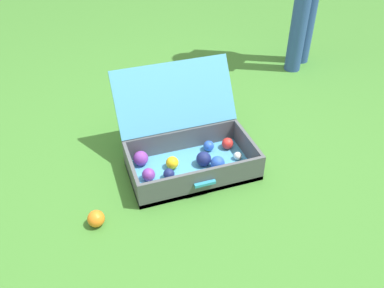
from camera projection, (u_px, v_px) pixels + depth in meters
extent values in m
plane|color=#3D7A2D|center=(201.00, 172.00, 2.17)|extent=(16.00, 16.00, 0.00)
cube|color=#4799C6|center=(192.00, 169.00, 2.16)|extent=(0.67, 0.37, 0.03)
cube|color=#4C5156|center=(132.00, 173.00, 2.04)|extent=(0.02, 0.37, 0.15)
cube|color=#4C5156|center=(247.00, 148.00, 2.21)|extent=(0.02, 0.37, 0.15)
cube|color=#4C5156|center=(204.00, 182.00, 1.99)|extent=(0.63, 0.02, 0.15)
cube|color=#4C5156|center=(182.00, 141.00, 2.26)|extent=(0.63, 0.02, 0.15)
cube|color=#4799C6|center=(175.00, 96.00, 2.20)|extent=(0.67, 0.22, 0.32)
cube|color=teal|center=(205.00, 184.00, 1.97)|extent=(0.11, 0.02, 0.02)
sphere|color=navy|center=(169.00, 174.00, 2.07)|extent=(0.06, 0.06, 0.06)
sphere|color=blue|center=(209.00, 146.00, 2.26)|extent=(0.06, 0.06, 0.06)
sphere|color=purple|center=(149.00, 175.00, 2.06)|extent=(0.07, 0.07, 0.07)
sphere|color=purple|center=(205.00, 174.00, 2.08)|extent=(0.05, 0.05, 0.05)
sphere|color=navy|center=(204.00, 159.00, 2.15)|extent=(0.08, 0.08, 0.08)
sphere|color=blue|center=(218.00, 163.00, 2.13)|extent=(0.08, 0.08, 0.08)
sphere|color=purple|center=(141.00, 158.00, 2.16)|extent=(0.08, 0.08, 0.08)
sphere|color=orange|center=(183.00, 182.00, 2.03)|extent=(0.05, 0.05, 0.05)
sphere|color=yellow|center=(172.00, 163.00, 2.14)|extent=(0.07, 0.07, 0.07)
sphere|color=orange|center=(247.00, 167.00, 2.12)|extent=(0.06, 0.06, 0.06)
sphere|color=orange|center=(151.00, 189.00, 1.97)|extent=(0.07, 0.07, 0.07)
sphere|color=red|center=(228.00, 143.00, 2.27)|extent=(0.07, 0.07, 0.07)
sphere|color=white|center=(238.00, 156.00, 2.20)|extent=(0.04, 0.04, 0.04)
sphere|color=orange|center=(96.00, 219.00, 1.85)|extent=(0.08, 0.08, 0.08)
cylinder|color=#2D4C93|center=(310.00, 2.00, 2.97)|extent=(0.12, 0.12, 0.95)
cylinder|color=#2D4C93|center=(302.00, 8.00, 2.85)|extent=(0.12, 0.12, 0.95)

